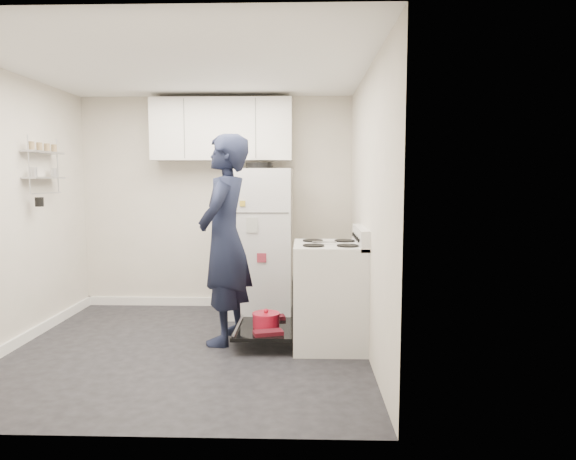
{
  "coord_description": "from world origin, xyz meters",
  "views": [
    {
      "loc": [
        1.04,
        -4.51,
        1.54
      ],
      "look_at": [
        0.89,
        0.39,
        1.05
      ],
      "focal_mm": 32.0,
      "sensor_mm": 36.0,
      "label": 1
    }
  ],
  "objects_px": {
    "person": "(225,239)",
    "refrigerator": "(260,241)",
    "open_oven_door": "(265,325)",
    "electric_range": "(328,295)"
  },
  "relations": [
    {
      "from": "electric_range",
      "to": "person",
      "type": "bearing_deg",
      "value": 175.12
    },
    {
      "from": "electric_range",
      "to": "refrigerator",
      "type": "height_order",
      "value": "refrigerator"
    },
    {
      "from": "open_oven_door",
      "to": "refrigerator",
      "type": "distance_m",
      "value": 1.28
    },
    {
      "from": "open_oven_door",
      "to": "person",
      "type": "xyz_separation_m",
      "value": [
        -0.38,
        0.08,
        0.8
      ]
    },
    {
      "from": "electric_range",
      "to": "refrigerator",
      "type": "xyz_separation_m",
      "value": [
        -0.72,
        1.1,
        0.36
      ]
    },
    {
      "from": "open_oven_door",
      "to": "refrigerator",
      "type": "height_order",
      "value": "refrigerator"
    },
    {
      "from": "person",
      "to": "open_oven_door",
      "type": "bearing_deg",
      "value": 88.06
    },
    {
      "from": "person",
      "to": "refrigerator",
      "type": "bearing_deg",
      "value": 176.54
    },
    {
      "from": "refrigerator",
      "to": "person",
      "type": "relative_size",
      "value": 0.88
    },
    {
      "from": "refrigerator",
      "to": "open_oven_door",
      "type": "bearing_deg",
      "value": -82.65
    }
  ]
}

